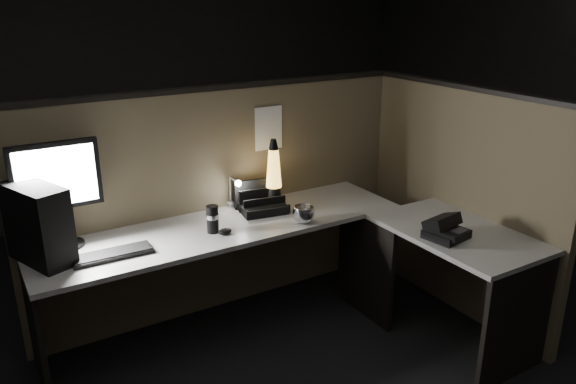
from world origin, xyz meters
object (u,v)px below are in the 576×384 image
monitor (57,185)px  desk_phone (444,229)px  lava_lamp (274,180)px  keyboard (112,255)px  pc_tower (38,224)px

monitor → desk_phone: monitor is taller
desk_phone → lava_lamp: bearing=113.7°
monitor → lava_lamp: size_ratio=1.28×
monitor → desk_phone: (1.90, -1.02, -0.31)m
keyboard → desk_phone: 1.87m
pc_tower → monitor: (0.14, 0.14, 0.15)m
desk_phone → keyboard: bearing=147.1°
lava_lamp → pc_tower: bearing=-178.3°
monitor → keyboard: monitor is taller
pc_tower → keyboard: pc_tower is taller
keyboard → lava_lamp: bearing=10.8°
monitor → keyboard: size_ratio=1.41×
keyboard → lava_lamp: (1.11, 0.18, 0.18)m
keyboard → desk_phone: size_ratio=1.64×
pc_tower → keyboard: size_ratio=0.99×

